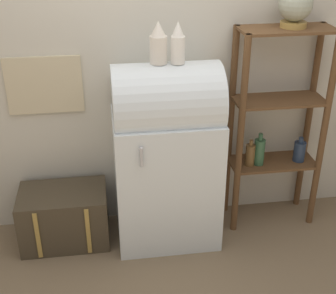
% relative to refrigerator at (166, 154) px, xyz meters
% --- Properties ---
extents(ground_plane, '(12.00, 12.00, 0.00)m').
position_rel_refrigerator_xyz_m(ground_plane, '(0.00, -0.27, -0.70)').
color(ground_plane, '#7A664C').
extents(wall_back, '(7.00, 0.09, 2.70)m').
position_rel_refrigerator_xyz_m(wall_back, '(-0.01, 0.31, 0.65)').
color(wall_back, beige).
rests_on(wall_back, ground_plane).
extents(refrigerator, '(0.75, 0.60, 1.38)m').
position_rel_refrigerator_xyz_m(refrigerator, '(0.00, 0.00, 0.00)').
color(refrigerator, silver).
rests_on(refrigerator, ground_plane).
extents(suitcase_trunk, '(0.64, 0.43, 0.42)m').
position_rel_refrigerator_xyz_m(suitcase_trunk, '(-0.77, 0.03, -0.49)').
color(suitcase_trunk, '#423828').
rests_on(suitcase_trunk, ground_plane).
extents(shelf_unit, '(0.69, 0.32, 1.56)m').
position_rel_refrigerator_xyz_m(shelf_unit, '(0.85, 0.10, 0.15)').
color(shelf_unit, brown).
rests_on(shelf_unit, ground_plane).
extents(globe, '(0.23, 0.23, 0.27)m').
position_rel_refrigerator_xyz_m(globe, '(0.89, 0.11, 1.00)').
color(globe, '#AD8942').
rests_on(globe, shelf_unit).
extents(vase_left, '(0.11, 0.11, 0.28)m').
position_rel_refrigerator_xyz_m(vase_left, '(-0.05, 0.01, 0.80)').
color(vase_left, silver).
rests_on(vase_left, refrigerator).
extents(vase_center, '(0.09, 0.09, 0.28)m').
position_rel_refrigerator_xyz_m(vase_center, '(0.07, -0.01, 0.80)').
color(vase_center, white).
rests_on(vase_center, refrigerator).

